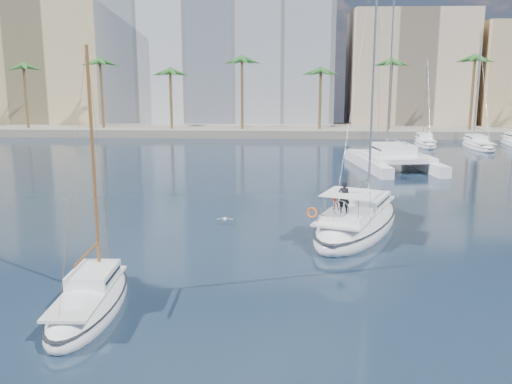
{
  "coord_description": "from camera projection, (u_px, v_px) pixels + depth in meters",
  "views": [
    {
      "loc": [
        0.55,
        -31.77,
        10.05
      ],
      "look_at": [
        -1.04,
        1.5,
        2.95
      ],
      "focal_mm": 40.0,
      "sensor_mm": 36.0,
      "label": 1
    }
  ],
  "objects": [
    {
      "name": "palm_right",
      "position": [
        508.0,
        69.0,
        85.12
      ],
      "size": [
        3.6,
        3.6,
        12.3
      ],
      "color": "brown",
      "rests_on": "ground"
    },
    {
      "name": "building_modern",
      "position": [
        214.0,
        48.0,
        102.12
      ],
      "size": [
        42.0,
        16.0,
        28.0
      ],
      "primitive_type": "cube",
      "color": "silver",
      "rests_on": "ground"
    },
    {
      "name": "moored_yacht_b",
      "position": [
        478.0,
        148.0,
        75.89
      ],
      "size": [
        3.32,
        10.83,
        13.72
      ],
      "primitive_type": null,
      "rotation": [
        0.0,
        0.0,
        -0.02
      ],
      "color": "white",
      "rests_on": "ground"
    },
    {
      "name": "building_tan_left",
      "position": [
        42.0,
        65.0,
        100.24
      ],
      "size": [
        22.0,
        14.0,
        22.0
      ],
      "primitive_type": "cube",
      "color": "tan",
      "rests_on": "ground"
    },
    {
      "name": "moored_yacht_a",
      "position": [
        425.0,
        146.0,
        78.14
      ],
      "size": [
        3.37,
        9.52,
        11.9
      ],
      "primitive_type": null,
      "rotation": [
        0.0,
        0.0,
        -0.07
      ],
      "color": "white",
      "rests_on": "ground"
    },
    {
      "name": "ground",
      "position": [
        273.0,
        247.0,
        33.16
      ],
      "size": [
        160.0,
        160.0,
        0.0
      ],
      "primitive_type": "plane",
      "color": "black",
      "rests_on": "ground"
    },
    {
      "name": "seagull",
      "position": [
        225.0,
        219.0,
        37.74
      ],
      "size": [
        1.11,
        0.47,
        0.2
      ],
      "color": "silver",
      "rests_on": "ground"
    },
    {
      "name": "building_beige",
      "position": [
        408.0,
        71.0,
        98.44
      ],
      "size": [
        20.0,
        14.0,
        20.0
      ],
      "primitive_type": "cube",
      "color": "#CCB192",
      "rests_on": "ground"
    },
    {
      "name": "quay",
      "position": [
        280.0,
        130.0,
        92.63
      ],
      "size": [
        120.0,
        14.0,
        1.2
      ],
      "primitive_type": "cube",
      "color": "gray",
      "rests_on": "ground"
    },
    {
      "name": "main_sloop",
      "position": [
        357.0,
        222.0,
        36.59
      ],
      "size": [
        8.65,
        13.52,
        19.17
      ],
      "rotation": [
        0.0,
        0.0,
        -0.38
      ],
      "color": "white",
      "rests_on": "ground"
    },
    {
      "name": "small_sloop",
      "position": [
        90.0,
        302.0,
        24.2
      ],
      "size": [
        2.8,
        8.27,
        11.78
      ],
      "rotation": [
        0.0,
        0.0,
        0.03
      ],
      "color": "white",
      "rests_on": "ground"
    },
    {
      "name": "palm_centre",
      "position": [
        280.0,
        69.0,
        86.7
      ],
      "size": [
        3.6,
        3.6,
        12.3
      ],
      "color": "brown",
      "rests_on": "ground"
    },
    {
      "name": "palm_left",
      "position": [
        61.0,
        69.0,
        88.29
      ],
      "size": [
        3.6,
        3.6,
        12.3
      ],
      "color": "brown",
      "rests_on": "ground"
    },
    {
      "name": "catamaran",
      "position": [
        394.0,
        157.0,
        60.01
      ],
      "size": [
        8.85,
        14.55,
        19.72
      ],
      "rotation": [
        0.0,
        0.0,
        0.15
      ],
      "color": "white",
      "rests_on": "ground"
    }
  ]
}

